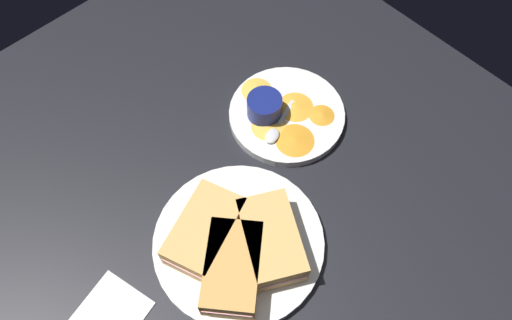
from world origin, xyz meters
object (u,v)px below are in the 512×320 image
Objects in this scene: plate_sandwich_main at (239,243)px; sandwich_half_far at (233,268)px; ramekin_dark_sauce at (276,247)px; plate_chips_companion at (287,115)px; spoon_by_dark_ramekin at (238,249)px; spoon_by_gravy_ramekin at (276,130)px; sandwich_half_extra at (271,240)px; sandwich_half_near at (205,231)px; ramekin_light_gravy at (264,106)px.

plate_sandwich_main is 5.89cm from sandwich_half_far.
ramekin_dark_sauce is (2.92, -5.08, 2.91)cm from plate_sandwich_main.
sandwich_half_far is 0.73× the size of plate_chips_companion.
spoon_by_gravy_ramekin is (18.73, 11.19, 0.00)cm from spoon_by_dark_ramekin.
sandwich_half_extra is at bearing 81.38° from ramekin_dark_sauce.
sandwich_half_near reaches higher than plate_chips_companion.
sandwich_half_far is at bearing -144.40° from spoon_by_dark_ramekin.
sandwich_half_far is 0.98× the size of sandwich_half_extra.
sandwich_half_near is at bearing 128.90° from sandwich_half_extra.
sandwich_half_near is 0.73× the size of plate_chips_companion.
sandwich_half_extra is at bearing -51.10° from plate_sandwich_main.
sandwich_half_near reaches higher than ramekin_dark_sauce.
spoon_by_dark_ramekin is at bearing -151.13° from plate_chips_companion.
sandwich_half_far is at bearing -150.31° from plate_chips_companion.
sandwich_half_near is at bearing -154.94° from ramekin_light_gravy.
plate_chips_companion is at bearing 29.69° from sandwich_half_far.
spoon_by_dark_ramekin is 21.82cm from spoon_by_gravy_ramekin.
plate_sandwich_main is at bearing -150.23° from spoon_by_gravy_ramekin.
ramekin_dark_sauce is (6.78, -1.97, -0.29)cm from sandwich_half_far.
ramekin_dark_sauce is 0.86× the size of spoon_by_dark_ramekin.
ramekin_dark_sauce is at bearing -134.30° from spoon_by_gravy_ramekin.
ramekin_light_gravy is (19.03, 14.21, 2.93)cm from plate_sandwich_main.
plate_sandwich_main is 20.58cm from spoon_by_gravy_ramekin.
ramekin_light_gravy reaches higher than spoon_by_gravy_ramekin.
spoon_by_dark_ramekin is at bearing -142.67° from ramekin_light_gravy.
sandwich_half_near is 1.81× the size of spoon_by_dark_ramekin.
ramekin_dark_sauce is 25.13cm from ramekin_light_gravy.
sandwich_half_near is at bearing 124.02° from ramekin_dark_sauce.
sandwich_half_extra is 20.46cm from spoon_by_gravy_ramekin.
spoon_by_dark_ramekin is 0.41× the size of plate_chips_companion.
spoon_by_gravy_ramekin is (-1.19, -4.00, -1.77)cm from ramekin_light_gravy.
ramekin_light_gravy is at bearing 37.33° from spoon_by_dark_ramekin.
plate_sandwich_main is 5.89cm from sandwich_half_extra.
ramekin_dark_sauce reaches higher than spoon_by_gravy_ramekin.
plate_chips_companion is at bearing 17.25° from sandwich_half_near.
sandwich_half_far reaches higher than plate_chips_companion.
sandwich_half_extra is 1.83× the size of spoon_by_dark_ramekin.
ramekin_light_gravy is at bearing 25.06° from sandwich_half_near.
sandwich_half_extra is 24.08cm from ramekin_light_gravy.
plate_chips_companion is (19.15, 16.75, -2.91)cm from ramekin_dark_sauce.
ramekin_dark_sauce reaches higher than plate_sandwich_main.
sandwich_half_far and sandwich_half_extra have the same top height.
ramekin_dark_sauce is at bearing -47.02° from spoon_by_dark_ramekin.
sandwich_half_near is 10.78cm from ramekin_dark_sauce.
plate_chips_companion is (18.97, 15.52, -3.20)cm from sandwich_half_extra.
spoon_by_gravy_ramekin reaches higher than plate_sandwich_main.
plate_sandwich_main is at bearing -143.26° from ramekin_light_gravy.
plate_sandwich_main is 24.97cm from plate_chips_companion.
sandwich_half_near is 0.99× the size of sandwich_half_extra.
plate_chips_companion is at bearing -39.81° from ramekin_light_gravy.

